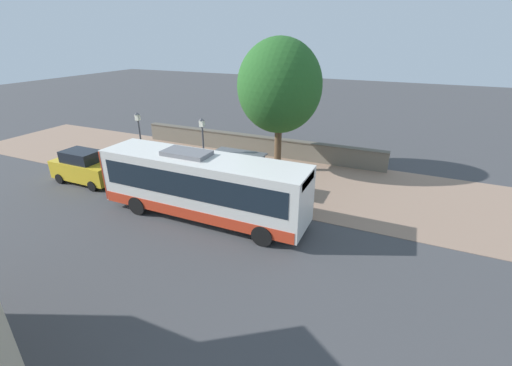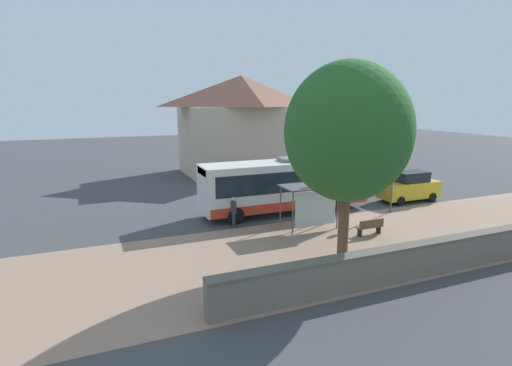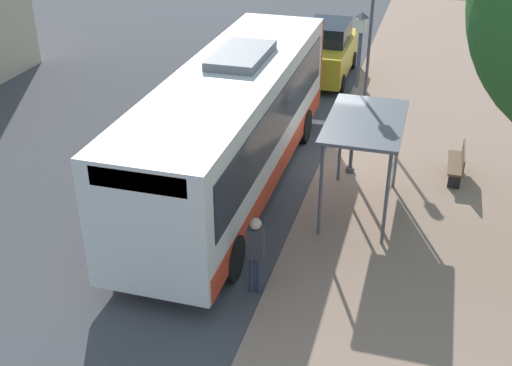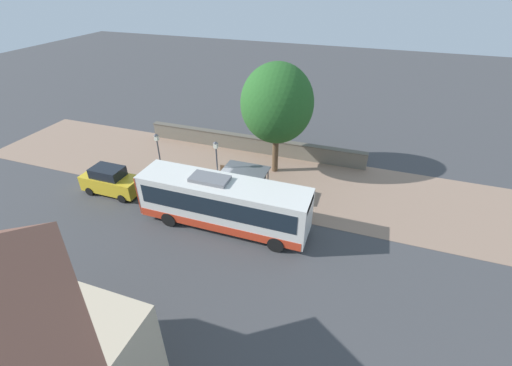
{
  "view_description": "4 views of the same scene",
  "coord_description": "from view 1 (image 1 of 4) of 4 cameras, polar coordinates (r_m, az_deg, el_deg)",
  "views": [
    {
      "loc": [
        15.09,
        10.72,
        8.73
      ],
      "look_at": [
        0.63,
        4.23,
        1.8
      ],
      "focal_mm": 24.0,
      "sensor_mm": 36.0,
      "label": 1
    },
    {
      "loc": [
        -19.95,
        12.97,
        7.04
      ],
      "look_at": [
        0.65,
        4.44,
        2.34
      ],
      "focal_mm": 28.0,
      "sensor_mm": 36.0,
      "label": 2
    },
    {
      "loc": [
        -2.73,
        16.07,
        8.31
      ],
      "look_at": [
        1.02,
        2.97,
        0.82
      ],
      "focal_mm": 45.0,
      "sensor_mm": 36.0,
      "label": 3
    },
    {
      "loc": [
        17.56,
        9.47,
        14.17
      ],
      "look_at": [
        0.39,
        3.49,
        2.64
      ],
      "focal_mm": 24.0,
      "sensor_mm": 36.0,
      "label": 4
    }
  ],
  "objects": [
    {
      "name": "parked_car_behind_bus",
      "position": [
        24.11,
        -26.71,
        2.32
      ],
      "size": [
        1.83,
        4.32,
        2.09
      ],
      "color": "gold",
      "rests_on": "ground"
    },
    {
      "name": "pedestrian",
      "position": [
        17.44,
        5.92,
        -2.68
      ],
      "size": [
        0.34,
        0.23,
        1.76
      ],
      "color": "#2D3347",
      "rests_on": "ground"
    },
    {
      "name": "ground_plane",
      "position": [
        20.46,
        -10.13,
        -2.04
      ],
      "size": [
        120.0,
        120.0,
        0.0
      ],
      "primitive_type": "plane",
      "color": "#424244",
      "rests_on": "ground"
    },
    {
      "name": "stone_wall",
      "position": [
        27.16,
        -0.2,
        6.46
      ],
      "size": [
        0.6,
        20.0,
        1.43
      ],
      "color": "#6B6356",
      "rests_on": "ground"
    },
    {
      "name": "sidewalk_plaza",
      "position": [
        23.97,
        -4.2,
        2.21
      ],
      "size": [
        9.0,
        44.0,
        0.02
      ],
      "color": "#937560",
      "rests_on": "ground"
    },
    {
      "name": "bench",
      "position": [
        23.29,
        -5.64,
        2.72
      ],
      "size": [
        0.4,
        1.52,
        0.88
      ],
      "color": "brown",
      "rests_on": "ground"
    },
    {
      "name": "bus_shelter",
      "position": [
        19.89,
        -2.94,
        3.89
      ],
      "size": [
        1.77,
        3.07,
        2.43
      ],
      "color": "#515459",
      "rests_on": "ground"
    },
    {
      "name": "street_lamp_far",
      "position": [
        20.09,
        -8.74,
        5.63
      ],
      "size": [
        0.28,
        0.28,
        4.43
      ],
      "color": "#4C4C51",
      "rests_on": "ground"
    },
    {
      "name": "shade_tree",
      "position": [
        22.54,
        3.94,
        15.75
      ],
      "size": [
        5.39,
        5.39,
        8.65
      ],
      "color": "brown",
      "rests_on": "ground"
    },
    {
      "name": "bus",
      "position": [
        17.29,
        -8.94,
        -0.31
      ],
      "size": [
        2.63,
        10.77,
        3.48
      ],
      "color": "silver",
      "rests_on": "ground"
    },
    {
      "name": "street_lamp_near",
      "position": [
        22.58,
        -18.64,
        6.64
      ],
      "size": [
        0.28,
        0.28,
        4.41
      ],
      "color": "#4C4C51",
      "rests_on": "ground"
    }
  ]
}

